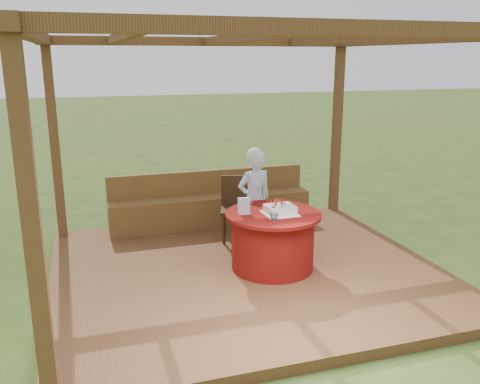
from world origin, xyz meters
name	(u,v)px	position (x,y,z in m)	size (l,w,h in m)	color
ground	(246,277)	(0.00, 0.00, 0.00)	(60.00, 60.00, 0.00)	#2D4416
deck	(246,272)	(0.00, 0.00, 0.06)	(4.50, 4.00, 0.12)	brown
pergola	(247,73)	(0.00, 0.00, 2.41)	(4.50, 4.00, 2.72)	brown
bench	(211,207)	(0.00, 1.72, 0.38)	(3.00, 0.42, 0.80)	brown
table	(273,240)	(0.30, -0.09, 0.47)	(1.12, 1.12, 0.69)	maroon
chair	(236,205)	(0.19, 1.05, 0.60)	(0.52, 0.52, 0.87)	#362111
elderly_woman	(254,198)	(0.32, 0.64, 0.79)	(0.52, 0.38, 1.34)	#A5D8F5
birthday_cake	(280,209)	(0.36, -0.15, 0.86)	(0.39, 0.39, 0.17)	white
gift_bag	(244,206)	(-0.04, -0.03, 0.91)	(0.13, 0.08, 0.19)	#E091C7
drinking_glass	(274,217)	(0.20, -0.38, 0.86)	(0.10, 0.10, 0.09)	white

